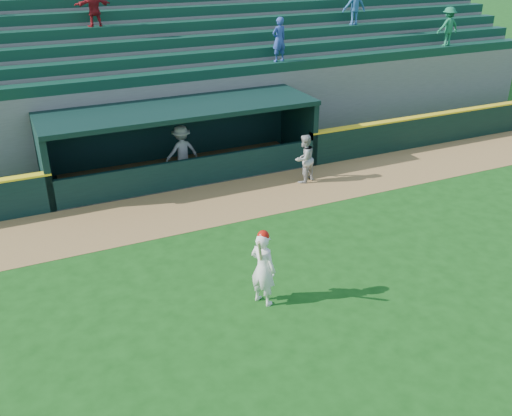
% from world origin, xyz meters
% --- Properties ---
extents(ground, '(120.00, 120.00, 0.00)m').
position_xyz_m(ground, '(0.00, 0.00, 0.00)').
color(ground, '#134812').
rests_on(ground, ground).
extents(warning_track, '(40.00, 3.00, 0.01)m').
position_xyz_m(warning_track, '(0.00, 4.90, 0.01)').
color(warning_track, olive).
rests_on(warning_track, ground).
extents(field_wall_right, '(15.50, 0.30, 1.20)m').
position_xyz_m(field_wall_right, '(12.25, 6.55, 0.60)').
color(field_wall_right, black).
rests_on(field_wall_right, ground).
extents(wall_stripe_right, '(15.50, 0.32, 0.06)m').
position_xyz_m(wall_stripe_right, '(12.25, 6.55, 1.23)').
color(wall_stripe_right, yellow).
rests_on(wall_stripe_right, field_wall_right).
extents(dugout_player_front, '(0.98, 0.88, 1.68)m').
position_xyz_m(dugout_player_front, '(3.52, 5.29, 0.84)').
color(dugout_player_front, '#A3A39E').
rests_on(dugout_player_front, ground).
extents(dugout_player_inside, '(1.23, 0.80, 1.80)m').
position_xyz_m(dugout_player_inside, '(-0.05, 7.62, 0.90)').
color(dugout_player_inside, '#ABABA6').
rests_on(dugout_player_inside, ground).
extents(dugout, '(9.40, 2.80, 2.46)m').
position_xyz_m(dugout, '(0.00, 8.00, 1.36)').
color(dugout, slate).
rests_on(dugout, ground).
extents(stands, '(34.50, 6.25, 7.49)m').
position_xyz_m(stands, '(-0.02, 12.57, 2.40)').
color(stands, slate).
rests_on(stands, ground).
extents(batter_at_plate, '(0.68, 0.84, 1.88)m').
position_xyz_m(batter_at_plate, '(-0.84, -0.57, 0.93)').
color(batter_at_plate, white).
rests_on(batter_at_plate, ground).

